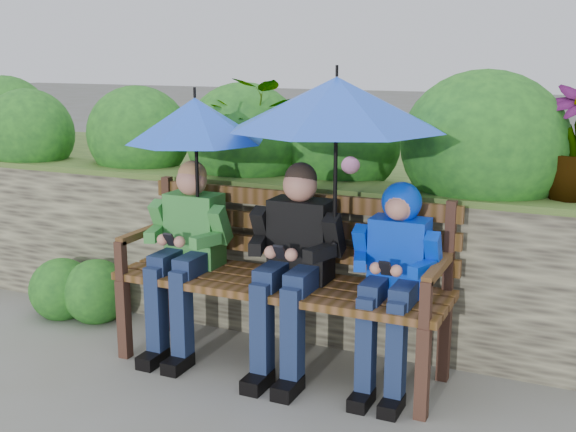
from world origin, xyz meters
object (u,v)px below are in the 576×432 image
at_px(park_bench, 285,268).
at_px(umbrella_right, 336,103).
at_px(boy_middle, 294,258).
at_px(boy_left, 186,246).
at_px(umbrella_left, 195,120).
at_px(boy_right, 394,267).

height_order(park_bench, umbrella_right, umbrella_right).
bearing_deg(boy_middle, boy_left, 179.72).
distance_m(park_bench, umbrella_right, 1.04).
distance_m(umbrella_left, umbrella_right, 0.90).
xyz_separation_m(boy_left, umbrella_left, (0.07, 0.03, 0.77)).
height_order(boy_left, boy_right, boy_left).
relative_size(boy_middle, boy_right, 1.06).
height_order(boy_left, boy_middle, boy_middle).
xyz_separation_m(boy_right, umbrella_right, (-0.35, 0.00, 0.87)).
bearing_deg(umbrella_right, boy_middle, -174.94).
relative_size(park_bench, boy_left, 1.66).
distance_m(boy_left, boy_right, 1.31).
bearing_deg(umbrella_right, boy_left, -178.95).
distance_m(boy_right, umbrella_right, 0.94).
relative_size(boy_right, umbrella_right, 0.98).
height_order(boy_middle, boy_right, boy_middle).
bearing_deg(umbrella_left, boy_middle, -2.93).
xyz_separation_m(boy_left, boy_right, (1.31, 0.02, 0.03)).
distance_m(park_bench, boy_left, 0.63).
xyz_separation_m(boy_middle, umbrella_right, (0.24, 0.02, 0.88)).
relative_size(park_bench, umbrella_right, 1.67).
bearing_deg(umbrella_left, boy_left, -158.06).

